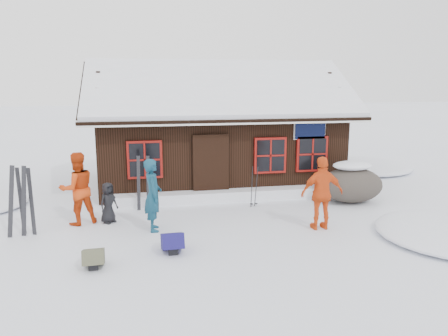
% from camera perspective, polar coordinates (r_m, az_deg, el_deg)
% --- Properties ---
extents(ground, '(120.00, 120.00, 0.00)m').
position_cam_1_polar(ground, '(11.27, -4.17, -7.65)').
color(ground, white).
rests_on(ground, ground).
extents(mountain_hut, '(8.90, 6.09, 4.42)m').
position_cam_1_polar(mountain_hut, '(15.95, -1.13, 3.81)').
color(mountain_hut, black).
rests_on(mountain_hut, ground).
extents(snow_drift, '(7.60, 0.60, 0.35)m').
position_cam_1_polar(snow_drift, '(13.59, 0.93, -3.54)').
color(snow_drift, white).
rests_on(snow_drift, ground).
extents(snow_mounds, '(20.60, 13.20, 0.48)m').
position_cam_1_polar(snow_mounds, '(13.30, 1.92, -4.65)').
color(snow_mounds, white).
rests_on(snow_mounds, ground).
extents(skier_teal, '(0.45, 0.67, 1.81)m').
position_cam_1_polar(skier_teal, '(10.88, -9.27, -3.50)').
color(skier_teal, '#113D52').
rests_on(skier_teal, ground).
extents(skier_orange_left, '(1.13, 1.02, 1.89)m').
position_cam_1_polar(skier_orange_left, '(11.81, -18.60, -2.57)').
color(skier_orange_left, '#C73A0E').
rests_on(skier_orange_left, ground).
extents(skier_orange_right, '(1.09, 0.46, 1.84)m').
position_cam_1_polar(skier_orange_right, '(11.09, 12.68, -3.24)').
color(skier_orange_right, '#E24E17').
rests_on(skier_orange_right, ground).
extents(skier_crouched, '(0.62, 0.61, 1.08)m').
position_cam_1_polar(skier_crouched, '(11.79, -14.88, -4.40)').
color(skier_crouched, black).
rests_on(skier_crouched, ground).
extents(boulder, '(1.93, 1.45, 1.14)m').
position_cam_1_polar(boulder, '(13.89, 16.30, -1.98)').
color(boulder, '#474039').
rests_on(boulder, ground).
extents(ski_pair_left, '(0.57, 0.16, 1.78)m').
position_cam_1_polar(ski_pair_left, '(11.40, -25.37, -4.09)').
color(ski_pair_left, black).
rests_on(ski_pair_left, ground).
extents(ski_pair_mid, '(0.39, 0.18, 1.70)m').
position_cam_1_polar(ski_pair_mid, '(11.50, -24.42, -4.11)').
color(ski_pair_mid, black).
rests_on(ski_pair_mid, ground).
extents(ski_pair_right, '(0.39, 0.09, 1.64)m').
position_cam_1_polar(ski_pair_right, '(12.65, -10.49, -2.08)').
color(ski_pair_right, black).
rests_on(ski_pair_right, ground).
extents(ski_poles, '(0.22, 0.11, 1.24)m').
position_cam_1_polar(ski_poles, '(12.87, 3.94, -2.53)').
color(ski_poles, black).
rests_on(ski_poles, ground).
extents(backpack_blue, '(0.48, 0.63, 0.33)m').
position_cam_1_polar(backpack_blue, '(9.67, -6.75, -9.91)').
color(backpack_blue, '#181456').
rests_on(backpack_blue, ground).
extents(backpack_olive, '(0.43, 0.56, 0.30)m').
position_cam_1_polar(backpack_olive, '(9.24, -16.64, -11.48)').
color(backpack_olive, '#4E4F38').
rests_on(backpack_olive, ground).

